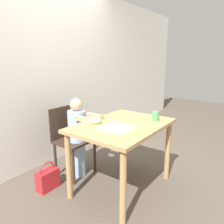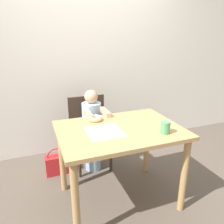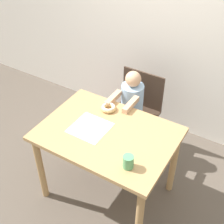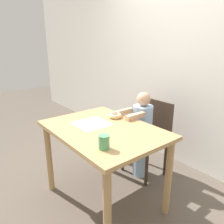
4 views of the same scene
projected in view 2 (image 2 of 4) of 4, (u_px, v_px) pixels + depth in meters
name	position (u px, v px, depth m)	size (l,w,h in m)	color
ground_plane	(119.00, 198.00, 2.22)	(12.00, 12.00, 0.00)	brown
wall_back	(84.00, 61.00, 2.90)	(8.00, 0.05, 2.50)	silver
dining_table	(119.00, 140.00, 2.00)	(1.10, 0.80, 0.77)	tan
chair	(90.00, 130.00, 2.67)	(0.45, 0.39, 0.87)	#38281E
child_figure	(92.00, 131.00, 2.55)	(0.24, 0.44, 1.00)	#99BCE0
donut	(96.00, 118.00, 2.14)	(0.13, 0.13, 0.05)	#DBB270
napkin	(104.00, 132.00, 1.89)	(0.30, 0.30, 0.00)	white
handbag	(57.00, 164.00, 2.59)	(0.25, 0.13, 0.33)	red
cup	(165.00, 127.00, 1.85)	(0.08, 0.08, 0.11)	#519E66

